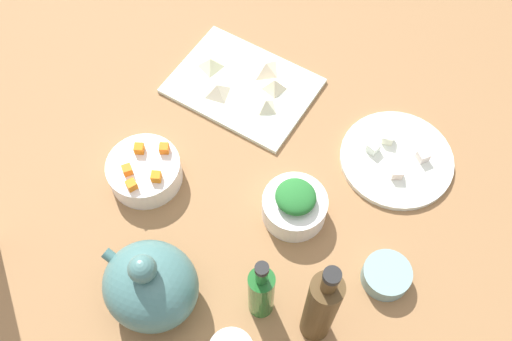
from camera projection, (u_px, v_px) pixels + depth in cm
name	position (u px, v px, depth cm)	size (l,w,h in cm)	color
tabletop	(256.00, 186.00, 115.00)	(190.00, 190.00, 3.00)	olive
cutting_board	(243.00, 86.00, 125.33)	(30.55, 22.45, 1.00)	silver
plate_tofu	(396.00, 159.00, 115.78)	(23.25, 23.25, 1.20)	white
bowl_greens	(294.00, 207.00, 107.90)	(12.49, 12.49, 5.56)	white
bowl_carrots	(145.00, 171.00, 111.99)	(14.62, 14.62, 5.26)	white
bowl_small_side	(386.00, 275.00, 102.14)	(8.84, 8.84, 3.63)	#7A9E9D
teapot	(150.00, 285.00, 96.22)	(18.33, 15.80, 17.11)	#436F6D
bottle_0	(261.00, 292.00, 94.26)	(4.49, 4.49, 19.92)	#1C5C22
bottle_2	(321.00, 308.00, 89.20)	(5.23, 5.23, 27.54)	#4B3419
carrot_cube_0	(139.00, 149.00, 110.49)	(1.80, 1.80, 1.80)	orange
carrot_cube_1	(156.00, 177.00, 107.35)	(1.80, 1.80, 1.80)	orange
carrot_cube_2	(127.00, 170.00, 108.10)	(1.80, 1.80, 1.80)	orange
carrot_cube_3	(164.00, 148.00, 110.51)	(1.80, 1.80, 1.80)	orange
carrot_cube_4	(132.00, 185.00, 106.47)	(1.80, 1.80, 1.80)	orange
chopped_greens_mound	(296.00, 197.00, 104.11)	(7.83, 7.65, 3.16)	#256D2D
tofu_cube_0	(423.00, 156.00, 114.17)	(2.20, 2.20, 2.20)	white
tofu_cube_1	(388.00, 138.00, 116.32)	(2.20, 2.20, 2.20)	#EAEACC
tofu_cube_2	(397.00, 173.00, 112.23)	(2.20, 2.20, 2.20)	#FADFCC
tofu_cube_3	(373.00, 148.00, 115.15)	(2.20, 2.20, 2.20)	white
dumpling_0	(211.00, 63.00, 126.42)	(5.06, 4.50, 2.48)	beige
dumpling_1	(217.00, 89.00, 122.55)	(4.96, 4.57, 2.74)	beige
dumpling_2	(266.00, 104.00, 120.54)	(4.02, 3.66, 2.72)	beige
dumpling_3	(266.00, 67.00, 125.77)	(5.32, 4.75, 2.47)	beige
dumpling_4	(274.00, 85.00, 123.00)	(4.11, 3.94, 2.98)	beige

